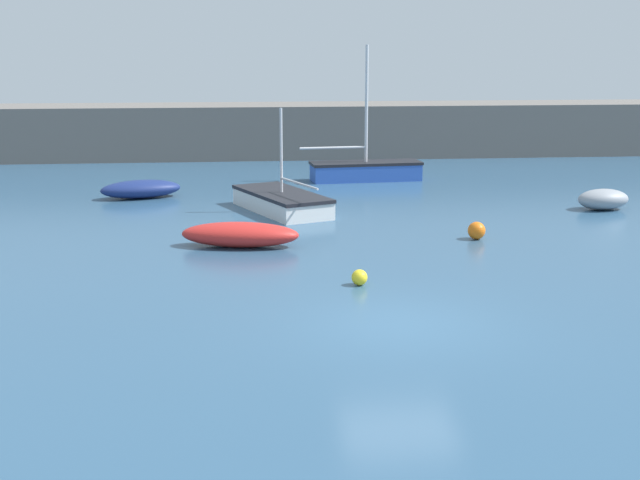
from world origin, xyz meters
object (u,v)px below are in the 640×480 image
open_tender_yellow (240,235)px  rowboat_blue_near (141,189)px  dinghy_near_pier (603,199)px  sailboat_twin_hulled (282,201)px  mooring_buoy_orange (477,231)px  mooring_buoy_yellow (359,277)px  sailboat_tall_mast (366,170)px

open_tender_yellow → rowboat_blue_near: size_ratio=1.10×
dinghy_near_pier → sailboat_twin_hulled: bearing=-10.6°
mooring_buoy_orange → mooring_buoy_yellow: bearing=-131.6°
dinghy_near_pier → rowboat_blue_near: size_ratio=0.61×
sailboat_tall_mast → open_tender_yellow: bearing=-119.4°
rowboat_blue_near → sailboat_twin_hulled: sailboat_twin_hulled is taller
open_tender_yellow → rowboat_blue_near: open_tender_yellow is taller
dinghy_near_pier → open_tender_yellow: bearing=12.7°
sailboat_twin_hulled → open_tender_yellow: bearing=141.9°
rowboat_blue_near → open_tender_yellow: bearing=97.7°
open_tender_yellow → sailboat_tall_mast: (5.48, 12.07, 0.10)m
sailboat_twin_hulled → mooring_buoy_orange: sailboat_twin_hulled is taller
open_tender_yellow → mooring_buoy_yellow: (2.84, -4.48, -0.16)m
sailboat_twin_hulled → mooring_buoy_yellow: bearing=165.5°
open_tender_yellow → sailboat_tall_mast: sailboat_tall_mast is taller
sailboat_tall_mast → rowboat_blue_near: (-9.12, -3.49, -0.11)m
sailboat_tall_mast → mooring_buoy_yellow: bearing=-104.0°
open_tender_yellow → dinghy_near_pier: size_ratio=1.80×
dinghy_near_pier → sailboat_twin_hulled: (-11.31, 0.73, -0.01)m
open_tender_yellow → sailboat_tall_mast: 13.25m
open_tender_yellow → dinghy_near_pier: 13.61m
mooring_buoy_orange → dinghy_near_pier: bearing=36.7°
open_tender_yellow → rowboat_blue_near: (-3.65, 8.58, -0.01)m
rowboat_blue_near → mooring_buoy_orange: bearing=127.0°
sailboat_tall_mast → rowboat_blue_near: sailboat_tall_mast is taller
open_tender_yellow → sailboat_twin_hulled: 5.51m
mooring_buoy_yellow → mooring_buoy_orange: mooring_buoy_orange is taller
mooring_buoy_yellow → sailboat_tall_mast: bearing=80.9°
sailboat_twin_hulled → dinghy_near_pier: bearing=-115.9°
sailboat_tall_mast → mooring_buoy_yellow: sailboat_tall_mast is taller
sailboat_tall_mast → sailboat_twin_hulled: 7.85m
rowboat_blue_near → mooring_buoy_orange: size_ratio=6.10×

